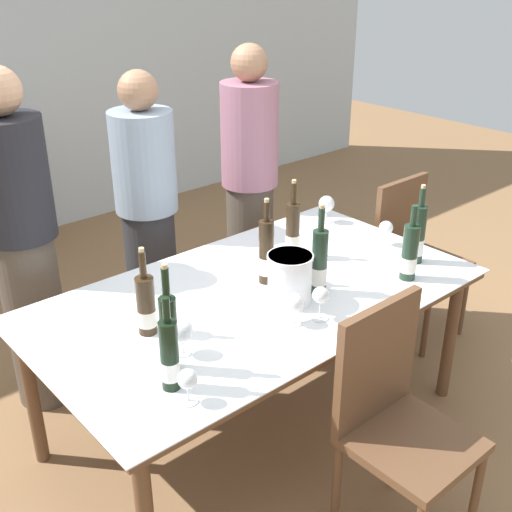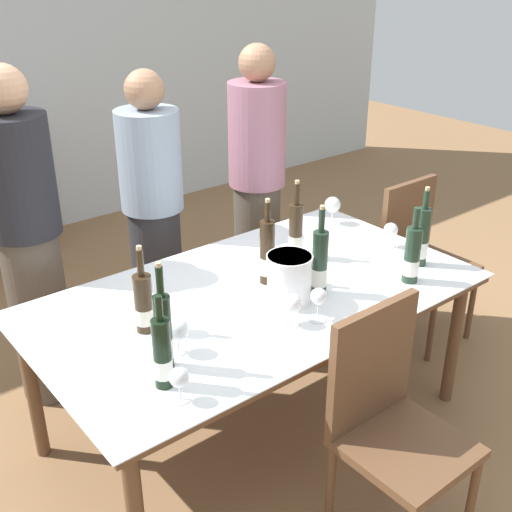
{
  "view_description": "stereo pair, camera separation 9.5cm",
  "coord_description": "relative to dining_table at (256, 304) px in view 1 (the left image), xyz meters",
  "views": [
    {
      "loc": [
        -1.61,
        -1.86,
        2.09
      ],
      "look_at": [
        0.0,
        0.0,
        0.91
      ],
      "focal_mm": 45.0,
      "sensor_mm": 36.0,
      "label": 1
    },
    {
      "loc": [
        -1.54,
        -1.92,
        2.09
      ],
      "look_at": [
        0.0,
        0.0,
        0.91
      ],
      "focal_mm": 45.0,
      "sensor_mm": 36.0,
      "label": 2
    }
  ],
  "objects": [
    {
      "name": "wine_bottle_6",
      "position": [
        0.78,
        -0.27,
        0.2
      ],
      "size": [
        0.07,
        0.07,
        0.39
      ],
      "color": "#1E3323",
      "rests_on": "dining_table"
    },
    {
      "name": "wine_glass_5",
      "position": [
        0.83,
        -0.04,
        0.15
      ],
      "size": [
        0.07,
        0.07,
        0.13
      ],
      "color": "white",
      "rests_on": "dining_table"
    },
    {
      "name": "chair_near_front",
      "position": [
        -0.0,
        -0.78,
        -0.12
      ],
      "size": [
        0.42,
        0.42,
        0.96
      ],
      "color": "brown",
      "rests_on": "ground_plane"
    },
    {
      "name": "wine_bottle_1",
      "position": [
        0.38,
        0.17,
        0.19
      ],
      "size": [
        0.07,
        0.07,
        0.39
      ],
      "color": "#332314",
      "rests_on": "dining_table"
    },
    {
      "name": "wine_glass_3",
      "position": [
        0.05,
        -0.33,
        0.16
      ],
      "size": [
        0.07,
        0.07,
        0.14
      ],
      "color": "white",
      "rests_on": "dining_table"
    },
    {
      "name": "person_host",
      "position": [
        -0.66,
        0.88,
        0.17
      ],
      "size": [
        0.33,
        0.33,
        1.66
      ],
      "color": "#51473D",
      "rests_on": "ground_plane"
    },
    {
      "name": "wine_bottle_4",
      "position": [
        0.61,
        -0.35,
        0.18
      ],
      "size": [
        0.07,
        0.07,
        0.36
      ],
      "color": "#1E3323",
      "rests_on": "dining_table"
    },
    {
      "name": "wine_bottle_5",
      "position": [
        -0.53,
        0.04,
        0.18
      ],
      "size": [
        0.07,
        0.07,
        0.37
      ],
      "color": "#332314",
      "rests_on": "dining_table"
    },
    {
      "name": "ice_bucket",
      "position": [
        0.06,
        -0.15,
        0.17
      ],
      "size": [
        0.2,
        0.2,
        0.22
      ],
      "color": "white",
      "rests_on": "dining_table"
    },
    {
      "name": "wine_bottle_0",
      "position": [
        0.1,
        0.05,
        0.2
      ],
      "size": [
        0.07,
        0.07,
        0.4
      ],
      "color": "#332314",
      "rests_on": "dining_table"
    },
    {
      "name": "wine_glass_4",
      "position": [
        -0.05,
        -0.29,
        0.15
      ],
      "size": [
        0.08,
        0.08,
        0.13
      ],
      "color": "white",
      "rests_on": "dining_table"
    },
    {
      "name": "chair_right_end",
      "position": [
        1.27,
        0.08,
        -0.14
      ],
      "size": [
        0.42,
        0.42,
        0.91
      ],
      "color": "brown",
      "rests_on": "ground_plane"
    },
    {
      "name": "dining_table",
      "position": [
        0.0,
        0.0,
        0.0
      ],
      "size": [
        1.96,
        1.1,
        0.73
      ],
      "color": "brown",
      "rests_on": "ground_plane"
    },
    {
      "name": "wine_bottle_3",
      "position": [
        0.21,
        -0.17,
        0.2
      ],
      "size": [
        0.07,
        0.07,
        0.41
      ],
      "color": "#1E3323",
      "rests_on": "dining_table"
    },
    {
      "name": "person_guest_right",
      "position": [
        0.7,
        0.86,
        0.15
      ],
      "size": [
        0.33,
        0.33,
        1.64
      ],
      "color": "#51473D",
      "rests_on": "ground_plane"
    },
    {
      "name": "person_guest_left",
      "position": [
        0.03,
        0.92,
        0.11
      ],
      "size": [
        0.33,
        0.33,
        1.56
      ],
      "color": "#2D2D33",
      "rests_on": "ground_plane"
    },
    {
      "name": "wine_bottle_7",
      "position": [
        -0.6,
        -0.22,
        0.2
      ],
      "size": [
        0.06,
        0.06,
        0.42
      ],
      "color": "black",
      "rests_on": "dining_table"
    },
    {
      "name": "wine_glass_1",
      "position": [
        0.82,
        0.36,
        0.16
      ],
      "size": [
        0.09,
        0.09,
        0.15
      ],
      "color": "white",
      "rests_on": "dining_table"
    },
    {
      "name": "wine_bottle_2",
      "position": [
        -0.66,
        -0.31,
        0.18
      ],
      "size": [
        0.07,
        0.07,
        0.35
      ],
      "color": "black",
      "rests_on": "dining_table"
    },
    {
      "name": "wine_glass_2",
      "position": [
        -0.66,
        -0.42,
        0.14
      ],
      "size": [
        0.07,
        0.07,
        0.13
      ],
      "color": "white",
      "rests_on": "dining_table"
    },
    {
      "name": "wine_glass_0",
      "position": [
        -0.51,
        -0.17,
        0.15
      ],
      "size": [
        0.09,
        0.09,
        0.14
      ],
      "color": "white",
      "rests_on": "dining_table"
    },
    {
      "name": "ground_plane",
      "position": [
        0.0,
        0.0,
        -0.67
      ],
      "size": [
        12.0,
        12.0,
        0.0
      ],
      "primitive_type": "plane",
      "color": "olive"
    }
  ]
}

